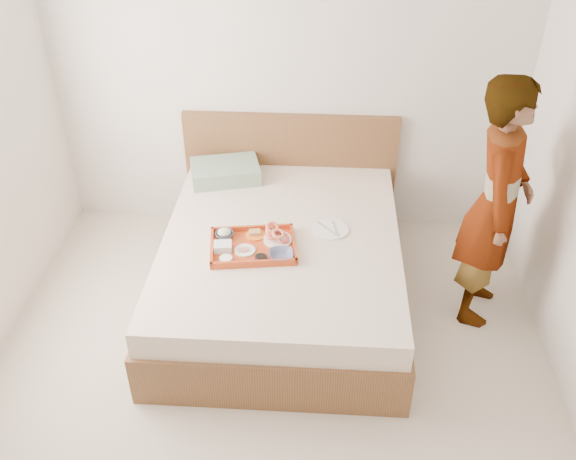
# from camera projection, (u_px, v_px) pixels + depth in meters

# --- Properties ---
(ground) EXTENTS (3.50, 4.00, 0.01)m
(ground) POSITION_uv_depth(u_px,v_px,m) (264.00, 411.00, 3.62)
(ground) COLOR beige
(ground) RESTS_ON ground
(wall_back) EXTENTS (3.50, 0.01, 2.60)m
(wall_back) POSITION_uv_depth(u_px,v_px,m) (287.00, 68.00, 4.51)
(wall_back) COLOR silver
(wall_back) RESTS_ON ground
(bed) EXTENTS (1.65, 2.00, 0.53)m
(bed) POSITION_uv_depth(u_px,v_px,m) (282.00, 267.00, 4.28)
(bed) COLOR brown
(bed) RESTS_ON ground
(headboard) EXTENTS (1.65, 0.06, 0.95)m
(headboard) POSITION_uv_depth(u_px,v_px,m) (290.00, 170.00, 4.95)
(headboard) COLOR brown
(headboard) RESTS_ON ground
(pillow) EXTENTS (0.57, 0.46, 0.12)m
(pillow) POSITION_uv_depth(u_px,v_px,m) (225.00, 171.00, 4.71)
(pillow) COLOR gray
(pillow) RESTS_ON bed
(tray) EXTENTS (0.59, 0.47, 0.05)m
(tray) POSITION_uv_depth(u_px,v_px,m) (253.00, 246.00, 4.00)
(tray) COLOR #C74714
(tray) RESTS_ON bed
(prawn_plate) EXTENTS (0.21, 0.21, 0.01)m
(prawn_plate) POSITION_uv_depth(u_px,v_px,m) (278.00, 240.00, 4.06)
(prawn_plate) COLOR white
(prawn_plate) RESTS_ON tray
(navy_bowl_big) EXTENTS (0.17, 0.17, 0.04)m
(navy_bowl_big) POSITION_uv_depth(u_px,v_px,m) (281.00, 255.00, 3.91)
(navy_bowl_big) COLOR #18214B
(navy_bowl_big) RESTS_ON tray
(sauce_dish) EXTENTS (0.09, 0.09, 0.03)m
(sauce_dish) POSITION_uv_depth(u_px,v_px,m) (261.00, 258.00, 3.88)
(sauce_dish) COLOR black
(sauce_dish) RESTS_ON tray
(meat_plate) EXTENTS (0.15, 0.15, 0.01)m
(meat_plate) POSITION_uv_depth(u_px,v_px,m) (245.00, 250.00, 3.97)
(meat_plate) COLOR white
(meat_plate) RESTS_ON tray
(bread_plate) EXTENTS (0.15, 0.15, 0.01)m
(bread_plate) POSITION_uv_depth(u_px,v_px,m) (255.00, 235.00, 4.11)
(bread_plate) COLOR orange
(bread_plate) RESTS_ON tray
(salad_bowl) EXTENTS (0.13, 0.13, 0.04)m
(salad_bowl) POSITION_uv_depth(u_px,v_px,m) (224.00, 235.00, 4.08)
(salad_bowl) COLOR #18214B
(salad_bowl) RESTS_ON tray
(plastic_tub) EXTENTS (0.13, 0.11, 0.05)m
(plastic_tub) POSITION_uv_depth(u_px,v_px,m) (223.00, 247.00, 3.97)
(plastic_tub) COLOR silver
(plastic_tub) RESTS_ON tray
(cheese_round) EXTENTS (0.09, 0.09, 0.03)m
(cheese_round) POSITION_uv_depth(u_px,v_px,m) (226.00, 259.00, 3.88)
(cheese_round) COLOR white
(cheese_round) RESTS_ON tray
(dinner_plate) EXTENTS (0.32, 0.32, 0.01)m
(dinner_plate) POSITION_uv_depth(u_px,v_px,m) (331.00, 229.00, 4.18)
(dinner_plate) COLOR white
(dinner_plate) RESTS_ON bed
(person) EXTENTS (0.55, 0.70, 1.68)m
(person) POSITION_uv_depth(u_px,v_px,m) (496.00, 205.00, 3.88)
(person) COLOR silver
(person) RESTS_ON ground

